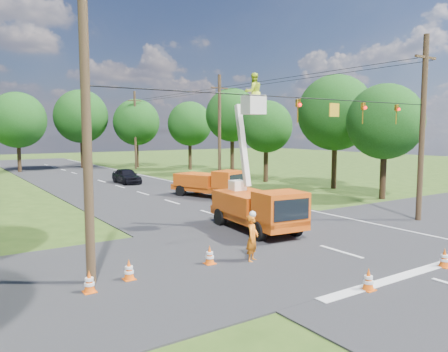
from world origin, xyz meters
TOP-DOWN VIEW (x-y plane):
  - ground at (0.00, 20.00)m, footprint 140.00×140.00m
  - road_main at (0.00, 20.00)m, footprint 12.00×100.00m
  - road_cross at (0.00, 2.00)m, footprint 56.00×10.00m
  - stop_bar at (0.00, -3.20)m, footprint 9.00×0.45m
  - edge_line at (5.60, 20.00)m, footprint 0.12×90.00m
  - bucket_truck at (-0.43, 4.93)m, footprint 2.82×6.04m
  - second_truck at (3.45, 15.68)m, footprint 3.73×5.85m
  - ground_worker at (-3.71, 1.05)m, footprint 0.78×0.72m
  - distant_car at (1.47, 27.17)m, footprint 1.74×4.25m
  - traffic_cone_0 at (-2.60, -3.36)m, footprint 0.38×0.38m
  - traffic_cone_1 at (1.57, -3.40)m, footprint 0.38×0.38m
  - traffic_cone_2 at (0.97, 7.92)m, footprint 0.38×0.38m
  - traffic_cone_3 at (3.10, 10.70)m, footprint 0.38×0.38m
  - traffic_cone_4 at (-5.26, 1.61)m, footprint 0.38×0.38m
  - traffic_cone_5 at (-8.37, 1.63)m, footprint 0.38×0.38m
  - traffic_cone_6 at (-9.79, 1.22)m, footprint 0.38×0.38m
  - traffic_cone_7 at (4.15, 17.31)m, footprint 0.38×0.38m
  - pole_right_near at (8.50, 2.00)m, footprint 1.80×0.30m
  - pole_right_mid at (8.50, 22.00)m, footprint 1.80×0.30m
  - pole_right_far at (8.50, 42.00)m, footprint 1.80×0.30m
  - pole_left at (-9.50, 2.00)m, footprint 0.30×0.30m
  - signal_span at (2.23, 1.99)m, footprint 18.00×0.29m
  - tree_right_a at (13.50, 8.00)m, footprint 5.40×5.40m
  - tree_right_b at (15.00, 14.00)m, footprint 6.40×6.40m
  - tree_right_c at (13.20, 21.00)m, footprint 5.00×5.00m
  - tree_right_d at (14.80, 29.00)m, footprint 6.00×6.00m
  - tree_right_e at (13.80, 37.00)m, footprint 5.60×5.60m
  - tree_far_a at (-5.00, 45.00)m, footprint 6.60×6.60m
  - tree_far_b at (3.00, 47.00)m, footprint 7.00×7.00m
  - tree_far_c at (9.50, 44.00)m, footprint 6.20×6.20m

SIDE VIEW (x-z plane):
  - ground at x=0.00m, z-range 0.00..0.00m
  - road_main at x=0.00m, z-range -0.03..0.03m
  - road_cross at x=0.00m, z-range -0.04..0.04m
  - stop_bar at x=0.00m, z-range -0.01..0.01m
  - edge_line at x=5.60m, z-range -0.01..0.01m
  - traffic_cone_0 at x=-2.60m, z-range 0.00..0.71m
  - traffic_cone_1 at x=1.57m, z-range 0.00..0.71m
  - traffic_cone_2 at x=0.97m, z-range 0.00..0.71m
  - traffic_cone_3 at x=3.10m, z-range 0.00..0.71m
  - traffic_cone_4 at x=-5.26m, z-range 0.00..0.71m
  - traffic_cone_5 at x=-8.37m, z-range 0.00..0.71m
  - traffic_cone_6 at x=-9.79m, z-range 0.00..0.71m
  - traffic_cone_7 at x=4.15m, z-range 0.00..0.71m
  - distant_car at x=1.47m, z-range 0.00..1.44m
  - ground_worker at x=-3.71m, z-range 0.00..1.79m
  - second_truck at x=3.45m, z-range 0.04..2.10m
  - bucket_truck at x=-0.43m, z-range -2.18..5.52m
  - pole_left at x=-9.50m, z-range 0.00..9.00m
  - pole_right_near at x=8.50m, z-range 0.11..10.11m
  - pole_right_mid at x=8.50m, z-range 0.11..10.11m
  - pole_right_far at x=8.50m, z-range 0.11..10.11m
  - tree_right_c at x=13.20m, z-range 1.40..9.23m
  - tree_right_a at x=13.50m, z-range 1.42..9.70m
  - tree_right_e at x=13.80m, z-range 1.50..10.12m
  - signal_span at x=2.23m, z-range 5.34..6.41m
  - tree_far_c at x=9.50m, z-range 1.47..10.65m
  - tree_far_a at x=-5.00m, z-range 1.44..10.94m
  - tree_right_b at x=15.00m, z-range 1.61..11.26m
  - tree_right_d at x=14.80m, z-range 1.83..11.53m
  - tree_far_b at x=3.00m, z-range 1.65..11.97m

